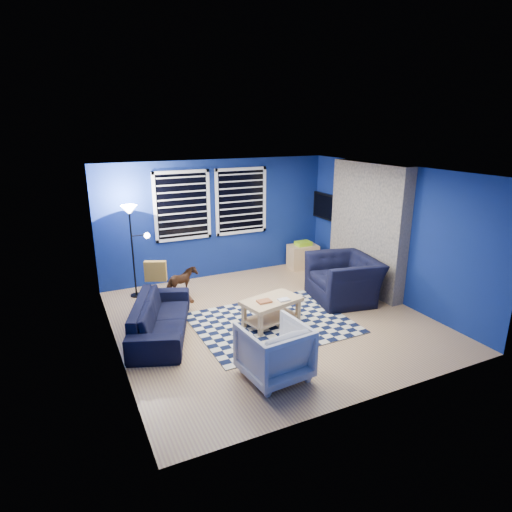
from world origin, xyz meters
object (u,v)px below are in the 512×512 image
at_px(rocking_horse, 182,282).
at_px(cabinet, 303,256).
at_px(sofa, 161,317).
at_px(tv, 327,207).
at_px(floor_lamp, 131,223).
at_px(armchair_big, 344,279).
at_px(armchair_bent, 274,351).
at_px(coffee_table, 271,307).

relative_size(rocking_horse, cabinet, 0.91).
height_order(sofa, cabinet, cabinet).
height_order(tv, cabinet, tv).
bearing_deg(rocking_horse, floor_lamp, 33.19).
relative_size(armchair_big, floor_lamp, 0.71).
xyz_separation_m(rocking_horse, floor_lamp, (-0.75, 0.50, 1.12)).
relative_size(sofa, armchair_big, 1.56).
xyz_separation_m(armchair_big, armchair_bent, (-2.39, -1.74, -0.04)).
bearing_deg(armchair_bent, floor_lamp, -78.45).
height_order(rocking_horse, floor_lamp, floor_lamp).
distance_m(sofa, coffee_table, 1.78).
bearing_deg(armchair_bent, coffee_table, -121.52).
bearing_deg(armchair_big, tv, 166.19).
distance_m(tv, coffee_table, 3.53).
distance_m(coffee_table, floor_lamp, 3.06).
height_order(armchair_bent, cabinet, armchair_bent).
height_order(coffee_table, floor_lamp, floor_lamp).
relative_size(rocking_horse, floor_lamp, 0.35).
bearing_deg(rocking_horse, armchair_bent, 163.18).
xyz_separation_m(armchair_big, rocking_horse, (-2.74, 1.35, -0.08)).
bearing_deg(tv, armchair_bent, -131.94).
bearing_deg(coffee_table, armchair_bent, -116.12).
bearing_deg(armchair_bent, tv, -137.35).
bearing_deg(floor_lamp, rocking_horse, -33.63).
distance_m(sofa, cabinet, 4.16).
xyz_separation_m(coffee_table, floor_lamp, (-1.76, 2.24, 1.12)).
bearing_deg(sofa, cabinet, -43.29).
relative_size(armchair_bent, floor_lamp, 0.46).
bearing_deg(coffee_table, sofa, 164.76).
xyz_separation_m(rocking_horse, cabinet, (3.03, 0.58, -0.05)).
xyz_separation_m(armchair_bent, cabinet, (2.68, 3.67, -0.09)).
distance_m(sofa, floor_lamp, 2.12).
bearing_deg(rocking_horse, cabinet, -102.36).
xyz_separation_m(sofa, cabinet, (3.73, 1.85, -0.01)).
bearing_deg(armchair_big, armchair_bent, -43.80).
bearing_deg(armchair_big, cabinet, -178.40).
bearing_deg(floor_lamp, armchair_bent, -73.04).
xyz_separation_m(tv, coffee_table, (-2.54, -2.21, -1.07)).
bearing_deg(armchair_big, rocking_horse, -106.12).
xyz_separation_m(sofa, armchair_big, (3.44, -0.08, 0.12)).
bearing_deg(armchair_big, coffee_table, -67.28).
relative_size(armchair_bent, cabinet, 1.19).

